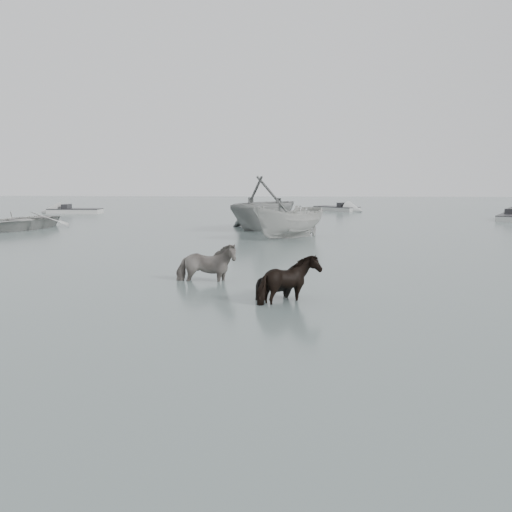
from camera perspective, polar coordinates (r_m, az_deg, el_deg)
name	(u,v)px	position (r m, az deg, el deg)	size (l,w,h in m)	color
ground	(245,300)	(14.38, -1.14, -4.37)	(140.00, 140.00, 0.00)	#51605D
pony_pinto	(206,256)	(16.69, -5.05, 0.04)	(0.84, 1.84, 1.55)	black
pony_dark	(290,275)	(13.90, 3.45, -1.92)	(1.37, 1.17, 1.38)	black
pony_black	(281,274)	(14.50, 2.50, -1.77)	(1.01, 1.13, 1.25)	black
rowboat_lead	(22,219)	(35.92, -22.35, 3.44)	(3.92, 5.50, 1.14)	beige
rowboat_trail	(265,202)	(32.75, 0.86, 5.45)	(5.23, 6.06, 3.19)	gray
boat_small	(290,220)	(28.20, 3.40, 3.58)	(1.74, 4.62, 1.79)	#B0B1AC
skiff_port	(512,215)	(43.52, 24.23, 3.79)	(5.49, 1.60, 0.75)	#AFB2AF
skiff_outer	(75,209)	(49.13, -17.65, 4.53)	(5.88, 1.60, 0.75)	silver
skiff_mid	(337,207)	(50.53, 8.07, 4.92)	(5.60, 1.60, 0.75)	#A9ABA8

